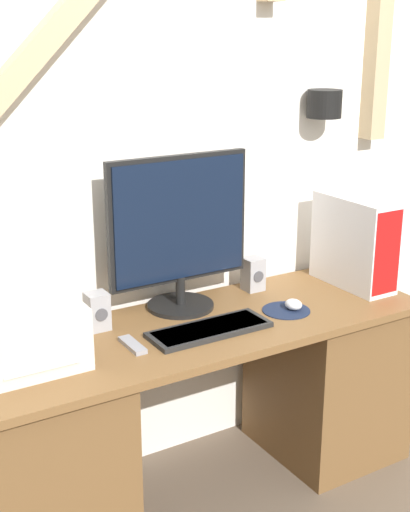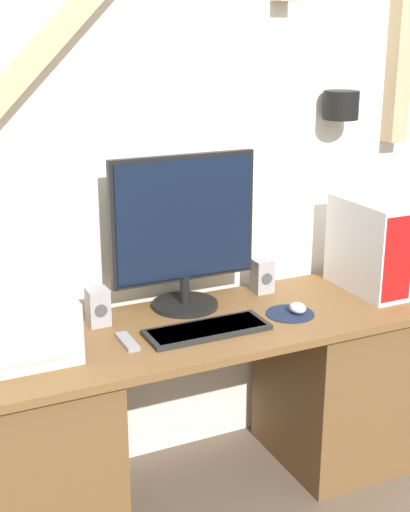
# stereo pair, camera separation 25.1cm
# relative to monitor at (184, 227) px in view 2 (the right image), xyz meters

# --- Properties ---
(wall_back) EXTENTS (6.40, 0.19, 2.70)m
(wall_back) POSITION_rel_monitor_xyz_m (-0.01, 0.16, 0.34)
(wall_back) COLOR white
(wall_back) RESTS_ON ground_plane
(desk) EXTENTS (1.75, 0.58, 0.70)m
(desk) POSITION_rel_monitor_xyz_m (-0.02, -0.18, -0.66)
(desk) COLOR brown
(desk) RESTS_ON ground_plane
(monitor) EXTENTS (0.57, 0.26, 0.59)m
(monitor) POSITION_rel_monitor_xyz_m (0.00, 0.00, 0.00)
(monitor) COLOR black
(monitor) RESTS_ON desk
(keyboard) EXTENTS (0.44, 0.16, 0.02)m
(keyboard) POSITION_rel_monitor_xyz_m (-0.03, -0.26, -0.31)
(keyboard) COLOR black
(keyboard) RESTS_ON desk
(mousepad) EXTENTS (0.18, 0.18, 0.00)m
(mousepad) POSITION_rel_monitor_xyz_m (0.33, -0.24, -0.31)
(mousepad) COLOR #19233D
(mousepad) RESTS_ON desk
(mouse) EXTENTS (0.06, 0.07, 0.04)m
(mouse) POSITION_rel_monitor_xyz_m (0.35, -0.25, -0.29)
(mouse) COLOR silver
(mouse) RESTS_ON mousepad
(computer_tower) EXTENTS (0.15, 0.38, 0.37)m
(computer_tower) POSITION_rel_monitor_xyz_m (0.74, -0.15, -0.13)
(computer_tower) COLOR white
(computer_tower) RESTS_ON desk
(printer) EXTENTS (0.34, 0.30, 0.20)m
(printer) POSITION_rel_monitor_xyz_m (-0.66, -0.17, -0.22)
(printer) COLOR beige
(printer) RESTS_ON desk
(speaker_left) EXTENTS (0.08, 0.08, 0.14)m
(speaker_left) POSITION_rel_monitor_xyz_m (-0.35, -0.03, -0.25)
(speaker_left) COLOR #99999E
(speaker_left) RESTS_ON desk
(speaker_right) EXTENTS (0.08, 0.08, 0.14)m
(speaker_right) POSITION_rel_monitor_xyz_m (0.35, 0.01, -0.25)
(speaker_right) COLOR #99999E
(speaker_right) RESTS_ON desk
(remote_control) EXTENTS (0.04, 0.14, 0.02)m
(remote_control) POSITION_rel_monitor_xyz_m (-0.31, -0.23, -0.31)
(remote_control) COLOR gray
(remote_control) RESTS_ON desk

